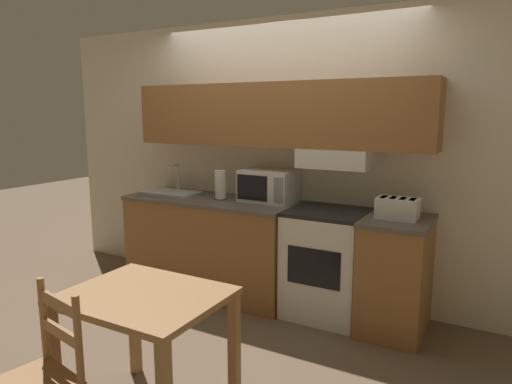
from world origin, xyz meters
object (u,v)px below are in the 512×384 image
stove_range (327,263)px  chair_left_of_table (36,384)px  toaster (398,208)px  paper_towel_roll (220,185)px  sink_basin (170,192)px  microwave (269,186)px  dining_table (145,315)px

stove_range → chair_left_of_table: stove_range is taller
toaster → paper_towel_roll: 1.61m
sink_basin → paper_towel_roll: sink_basin is taller
microwave → dining_table: microwave is taller
sink_basin → dining_table: 2.17m
paper_towel_roll → microwave: bearing=17.4°
stove_range → microwave: 0.86m
dining_table → chair_left_of_table: (-0.20, -0.53, -0.17)m
toaster → chair_left_of_table: (-1.17, -2.26, -0.55)m
dining_table → chair_left_of_table: size_ratio=0.96×
toaster → chair_left_of_table: size_ratio=0.36×
sink_basin → chair_left_of_table: bearing=-65.3°
paper_towel_roll → dining_table: paper_towel_roll is taller
stove_range → chair_left_of_table: 2.37m
sink_basin → paper_towel_roll: 0.61m
stove_range → dining_table: size_ratio=1.07×
chair_left_of_table → stove_range: bearing=86.4°
toaster → paper_towel_roll: size_ratio=1.17×
sink_basin → toaster: bearing=-0.3°
stove_range → toaster: bearing=-3.1°
sink_basin → microwave: bearing=7.4°
microwave → chair_left_of_table: microwave is taller
stove_range → dining_table: bearing=-102.8°
paper_towel_roll → dining_table: (0.65, -1.74, -0.43)m
toaster → chair_left_of_table: bearing=-117.3°
microwave → sink_basin: size_ratio=0.85×
paper_towel_roll → chair_left_of_table: paper_towel_roll is taller
microwave → stove_range: bearing=-10.7°
dining_table → chair_left_of_table: chair_left_of_table is taller
paper_towel_roll → dining_table: 1.91m
stove_range → microwave: size_ratio=1.87×
chair_left_of_table → toaster: bearing=73.9°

